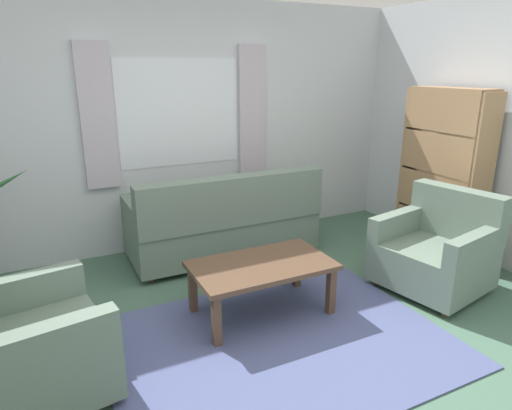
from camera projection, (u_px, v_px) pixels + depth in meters
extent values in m
plane|color=#476B56|center=(280.00, 343.00, 3.23)|extent=(6.24, 6.24, 0.00)
cube|color=silver|center=(179.00, 127.00, 4.78)|extent=(5.32, 0.12, 2.60)
cube|color=white|center=(180.00, 113.00, 4.68)|extent=(1.30, 0.01, 1.10)
cube|color=silver|center=(97.00, 117.00, 4.30)|extent=(0.32, 0.06, 1.40)
cube|color=silver|center=(252.00, 110.00, 5.01)|extent=(0.32, 0.06, 1.40)
cube|color=#4C5684|center=(280.00, 343.00, 3.23)|extent=(2.39, 1.82, 0.01)
cube|color=slate|center=(222.00, 232.00, 4.71)|extent=(1.90, 0.80, 0.38)
cube|color=slate|center=(234.00, 201.00, 4.30)|extent=(1.90, 0.20, 0.48)
cube|color=slate|center=(294.00, 194.00, 4.98)|extent=(0.16, 0.80, 0.24)
cube|color=slate|center=(137.00, 216.00, 4.24)|extent=(0.16, 0.80, 0.24)
cylinder|color=brown|center=(278.00, 230.00, 5.39)|extent=(0.06, 0.06, 0.06)
cylinder|color=brown|center=(137.00, 255.00, 4.67)|extent=(0.06, 0.06, 0.06)
cylinder|color=brown|center=(305.00, 247.00, 4.87)|extent=(0.06, 0.06, 0.06)
cylinder|color=brown|center=(150.00, 278.00, 4.15)|extent=(0.06, 0.06, 0.06)
cube|color=slate|center=(36.00, 359.00, 2.67)|extent=(0.92, 0.96, 0.36)
cube|color=slate|center=(42.00, 347.00, 2.31)|extent=(0.81, 0.25, 0.22)
cube|color=slate|center=(18.00, 292.00, 2.86)|extent=(0.81, 0.25, 0.22)
cylinder|color=brown|center=(111.00, 399.00, 2.65)|extent=(0.05, 0.05, 0.06)
cylinder|color=brown|center=(80.00, 344.00, 3.18)|extent=(0.05, 0.05, 0.06)
cube|color=slate|center=(431.00, 264.00, 3.96)|extent=(0.95, 0.98, 0.36)
cube|color=slate|center=(457.00, 213.00, 4.03)|extent=(0.34, 0.86, 0.46)
cube|color=slate|center=(400.00, 222.00, 4.15)|extent=(0.81, 0.28, 0.22)
cube|color=slate|center=(476.00, 246.00, 3.61)|extent=(0.81, 0.28, 0.22)
cylinder|color=brown|center=(376.00, 281.00, 4.10)|extent=(0.05, 0.05, 0.06)
cylinder|color=brown|center=(444.00, 312.00, 3.58)|extent=(0.05, 0.05, 0.06)
cylinder|color=brown|center=(416.00, 263.00, 4.47)|extent=(0.05, 0.05, 0.06)
cylinder|color=brown|center=(484.00, 289.00, 3.96)|extent=(0.05, 0.05, 0.06)
cube|color=brown|center=(262.00, 265.00, 3.51)|extent=(1.10, 0.64, 0.04)
cube|color=brown|center=(216.00, 321.00, 3.15)|extent=(0.06, 0.06, 0.40)
cube|color=brown|center=(331.00, 291.00, 3.56)|extent=(0.06, 0.06, 0.40)
cube|color=brown|center=(193.00, 290.00, 3.59)|extent=(0.06, 0.06, 0.40)
cube|color=brown|center=(297.00, 266.00, 4.01)|extent=(0.06, 0.06, 0.40)
cube|color=#A87F56|center=(481.00, 183.00, 4.27)|extent=(0.30, 0.04, 1.70)
cube|color=#A87F56|center=(411.00, 165.00, 5.04)|extent=(0.30, 0.04, 1.70)
cube|color=#A87F56|center=(434.00, 175.00, 4.60)|extent=(0.02, 0.90, 1.70)
cube|color=#A87F56|center=(434.00, 248.00, 4.90)|extent=(0.30, 0.86, 0.02)
cube|color=#A87F56|center=(438.00, 211.00, 4.78)|extent=(0.30, 0.86, 0.02)
cube|color=#A87F56|center=(443.00, 173.00, 4.65)|extent=(0.30, 0.86, 0.02)
cube|color=#A87F56|center=(449.00, 132.00, 4.53)|extent=(0.30, 0.86, 0.02)
cube|color=#A87F56|center=(454.00, 89.00, 4.40)|extent=(0.30, 0.86, 0.02)
cube|color=#5B8E93|center=(473.00, 169.00, 4.33)|extent=(0.27, 0.09, 0.20)
cube|color=#335199|center=(465.00, 165.00, 4.40)|extent=(0.25, 0.07, 0.23)
cube|color=#7F478C|center=(459.00, 163.00, 4.46)|extent=(0.26, 0.06, 0.25)
cube|color=#2D2D33|center=(453.00, 162.00, 4.53)|extent=(0.27, 0.07, 0.24)
cube|color=#7F478C|center=(446.00, 163.00, 4.61)|extent=(0.26, 0.06, 0.18)
cube|color=gold|center=(440.00, 161.00, 4.67)|extent=(0.26, 0.06, 0.20)
cube|color=#335199|center=(435.00, 158.00, 4.72)|extent=(0.27, 0.06, 0.24)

